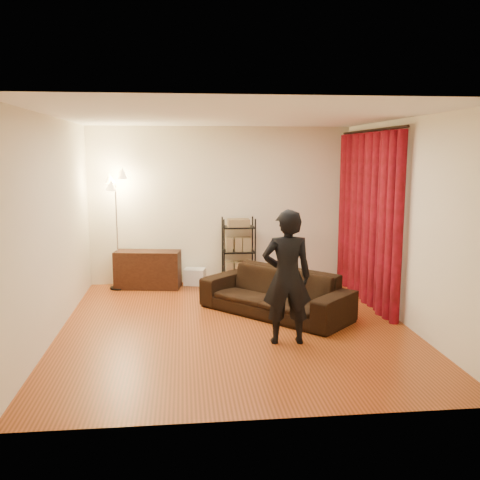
{
  "coord_description": "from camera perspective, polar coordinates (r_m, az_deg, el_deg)",
  "views": [
    {
      "loc": [
        -0.65,
        -6.71,
        2.25
      ],
      "look_at": [
        0.1,
        0.3,
        1.1
      ],
      "focal_mm": 40.0,
      "sensor_mm": 36.0,
      "label": 1
    }
  ],
  "objects": [
    {
      "name": "wall_right",
      "position": [
        7.37,
        17.13,
        1.83
      ],
      "size": [
        0.0,
        5.0,
        5.0
      ],
      "primitive_type": "plane",
      "rotation": [
        1.57,
        0.0,
        -1.57
      ],
      "color": "beige",
      "rests_on": "ground"
    },
    {
      "name": "wall_front",
      "position": [
        4.36,
        2.63,
        -2.69
      ],
      "size": [
        5.0,
        0.0,
        5.0
      ],
      "primitive_type": "plane",
      "rotation": [
        -1.57,
        0.0,
        0.0
      ],
      "color": "beige",
      "rests_on": "ground"
    },
    {
      "name": "wall_back",
      "position": [
        9.28,
        -2.07,
        3.7
      ],
      "size": [
        5.0,
        0.0,
        5.0
      ],
      "primitive_type": "plane",
      "rotation": [
        1.57,
        0.0,
        0.0
      ],
      "color": "beige",
      "rests_on": "ground"
    },
    {
      "name": "floor_lamp",
      "position": [
        9.05,
        -13.0,
        0.89
      ],
      "size": [
        0.37,
        0.37,
        1.94
      ],
      "primitive_type": null,
      "rotation": [
        0.0,
        0.0,
        -0.05
      ],
      "color": "silver",
      "rests_on": "ground"
    },
    {
      "name": "wall_left",
      "position": [
        6.96,
        -19.34,
        1.3
      ],
      "size": [
        0.0,
        5.0,
        5.0
      ],
      "primitive_type": "plane",
      "rotation": [
        1.57,
        0.0,
        1.57
      ],
      "color": "beige",
      "rests_on": "ground"
    },
    {
      "name": "curtain",
      "position": [
        8.37,
        13.34,
        2.33
      ],
      "size": [
        0.22,
        2.65,
        2.55
      ],
      "primitive_type": null,
      "color": "maroon",
      "rests_on": "ground"
    },
    {
      "name": "floor",
      "position": [
        7.11,
        -0.55,
        -9.19
      ],
      "size": [
        5.0,
        5.0,
        0.0
      ],
      "primitive_type": "plane",
      "color": "#9B461F",
      "rests_on": "ground"
    },
    {
      "name": "ceiling",
      "position": [
        6.76,
        -0.59,
        13.07
      ],
      "size": [
        5.0,
        5.0,
        0.0
      ],
      "primitive_type": "plane",
      "rotation": [
        3.14,
        0.0,
        0.0
      ],
      "color": "white",
      "rests_on": "ground"
    },
    {
      "name": "person",
      "position": [
        6.34,
        5.01,
        -3.95
      ],
      "size": [
        0.6,
        0.41,
        1.61
      ],
      "primitive_type": "imported",
      "rotation": [
        0.0,
        0.0,
        3.1
      ],
      "color": "black",
      "rests_on": "ground"
    },
    {
      "name": "sofa",
      "position": [
        7.55,
        3.77,
        -5.62
      ],
      "size": [
        2.11,
        2.13,
        0.63
      ],
      "primitive_type": "imported",
      "rotation": [
        0.0,
        0.0,
        -0.8
      ],
      "color": "black",
      "rests_on": "ground"
    },
    {
      "name": "wire_shelf",
      "position": [
        9.16,
        -0.16,
        -1.23
      ],
      "size": [
        0.63,
        0.55,
        1.16
      ],
      "primitive_type": null,
      "rotation": [
        0.0,
        0.0,
        0.42
      ],
      "color": "black",
      "rests_on": "ground"
    },
    {
      "name": "media_cabinet",
      "position": [
        9.12,
        -9.8,
        -3.12
      ],
      "size": [
        1.13,
        0.57,
        0.63
      ],
      "primitive_type": "cube",
      "rotation": [
        0.0,
        0.0,
        -0.16
      ],
      "color": "#32190E",
      "rests_on": "ground"
    },
    {
      "name": "curtain_rod",
      "position": [
        8.33,
        13.81,
        11.27
      ],
      "size": [
        0.04,
        2.65,
        0.04
      ],
      "primitive_type": "cylinder",
      "rotation": [
        1.57,
        0.0,
        0.0
      ],
      "color": "black",
      "rests_on": "wall_right"
    },
    {
      "name": "storage_boxes",
      "position": [
        9.27,
        -4.83,
        -3.9
      ],
      "size": [
        0.4,
        0.35,
        0.29
      ],
      "primitive_type": null,
      "rotation": [
        0.0,
        0.0,
        -0.22
      ],
      "color": "silver",
      "rests_on": "ground"
    }
  ]
}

